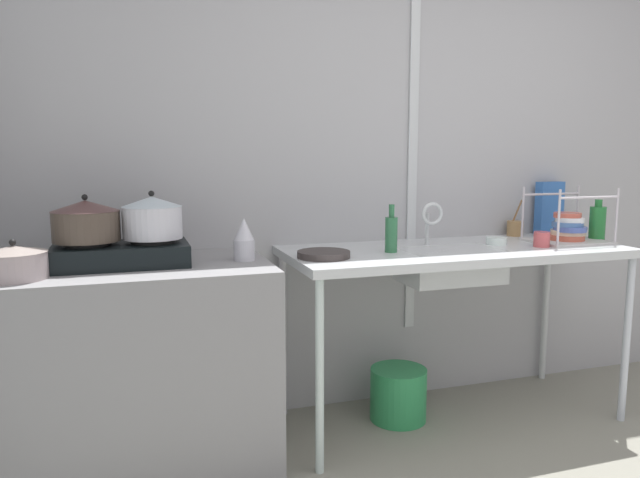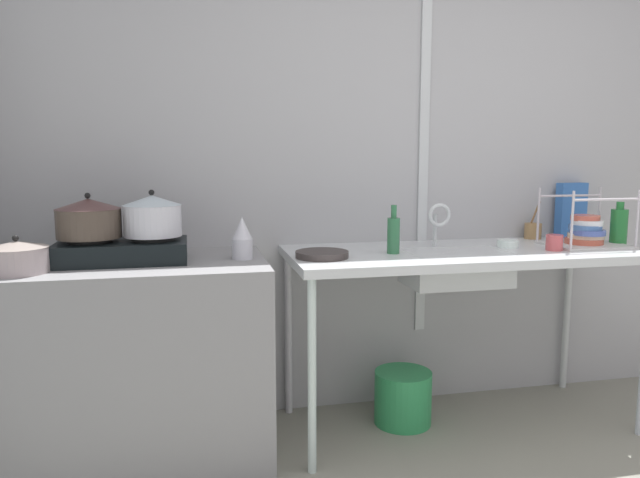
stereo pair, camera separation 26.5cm
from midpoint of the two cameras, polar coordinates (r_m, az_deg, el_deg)
The scene contains 20 objects.
wall_back at distance 3.27m, azimuth 8.60°, elevation 7.55°, with size 5.22×0.10×2.58m, color #A6A6AA.
wall_metal_strip at distance 3.15m, azimuth 6.53°, elevation 9.92°, with size 0.05×0.01×2.06m, color silver.
counter_concrete at distance 2.68m, azimuth -19.97°, elevation -11.54°, with size 1.11×0.68×0.87m, color gray.
counter_sink at distance 2.93m, azimuth 10.36°, elevation -1.95°, with size 1.66×0.68×0.87m.
stove at distance 2.57m, azimuth -21.40°, elevation -1.37°, with size 0.53×0.30×0.11m.
pot_on_left_burner at distance 2.56m, azimuth -24.38°, elevation 1.60°, with size 0.26×0.26×0.19m.
pot_on_right_burner at distance 2.55m, azimuth -18.73°, elevation 1.97°, with size 0.24×0.24×0.20m.
pot_beside_stove at distance 2.46m, azimuth -30.15°, elevation -1.98°, with size 0.23×0.23×0.15m.
percolator at distance 2.55m, azimuth -10.28°, elevation -0.08°, with size 0.09×0.09×0.18m.
sink_basin at distance 2.87m, azimuth 9.84°, elevation -2.55°, with size 0.47×0.28×0.16m, color silver.
faucet at distance 2.94m, azimuth 8.12°, elevation 2.09°, with size 0.11×0.07×0.22m.
frying_pan at distance 2.59m, azimuth -2.58°, elevation -1.51°, with size 0.23×0.23×0.03m, color #342D2C.
dish_rack at distance 3.25m, azimuth 20.61°, elevation 0.81°, with size 0.37×0.29×0.28m.
cup_by_rack at distance 3.04m, azimuth 18.23°, elevation -0.04°, with size 0.08×0.08×0.07m, color #C14F52.
small_bowl_on_drainboard at distance 3.07m, azimuth 14.26°, elevation -0.17°, with size 0.10×0.10×0.04m, color white.
bottle_by_sink at distance 2.73m, azimuth 4.12°, elevation 0.55°, with size 0.06×0.06×0.22m.
bottle_by_rack at distance 3.36m, azimuth 23.10°, elevation 1.43°, with size 0.08×0.08×0.22m.
cereal_box at distance 3.56m, azimuth 19.22°, elevation 2.83°, with size 0.17×0.06×0.30m, color #3367B5.
utensil_jar at distance 3.42m, azimuth 16.16°, elevation 1.01°, with size 0.09×0.09×0.20m.
bucket_on_floor at distance 3.06m, azimuth 5.01°, elevation -14.67°, with size 0.28×0.28×0.26m, color #2C8F4F.
Camera 1 is at (-1.59, -1.00, 1.31)m, focal length 33.30 mm.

